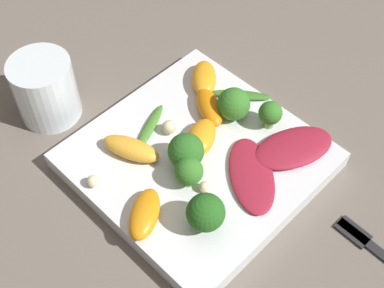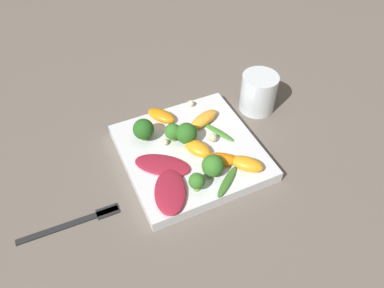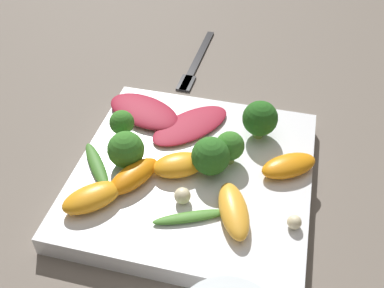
% 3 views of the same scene
% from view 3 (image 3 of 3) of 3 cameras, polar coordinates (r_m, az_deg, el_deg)
% --- Properties ---
extents(ground_plane, '(2.40, 2.40, 0.00)m').
position_cam_3_polar(ground_plane, '(0.53, 0.19, -5.02)').
color(ground_plane, '#6B6056').
extents(plate, '(0.26, 0.26, 0.02)m').
position_cam_3_polar(plate, '(0.52, 0.19, -4.11)').
color(plate, white).
rests_on(plate, ground_plane).
extents(fork, '(0.02, 0.18, 0.01)m').
position_cam_3_polar(fork, '(0.71, 0.32, 10.00)').
color(fork, '#262628').
rests_on(fork, ground_plane).
extents(radicchio_leaf_0, '(0.12, 0.09, 0.01)m').
position_cam_3_polar(radicchio_leaf_0, '(0.58, -6.15, 4.18)').
color(radicchio_leaf_0, maroon).
rests_on(radicchio_leaf_0, plate).
extents(radicchio_leaf_1, '(0.11, 0.12, 0.01)m').
position_cam_3_polar(radicchio_leaf_1, '(0.56, -0.19, 2.39)').
color(radicchio_leaf_1, maroon).
rests_on(radicchio_leaf_1, plate).
extents(orange_segment_0, '(0.05, 0.08, 0.02)m').
position_cam_3_polar(orange_segment_0, '(0.46, 5.31, -8.40)').
color(orange_segment_0, '#FCAD33').
rests_on(orange_segment_0, plate).
extents(orange_segment_1, '(0.07, 0.07, 0.02)m').
position_cam_3_polar(orange_segment_1, '(0.48, -12.60, -6.66)').
color(orange_segment_1, orange).
rests_on(orange_segment_1, plate).
extents(orange_segment_2, '(0.07, 0.06, 0.02)m').
position_cam_3_polar(orange_segment_2, '(0.50, -1.67, -2.68)').
color(orange_segment_2, orange).
rests_on(orange_segment_2, plate).
extents(orange_segment_3, '(0.07, 0.06, 0.02)m').
position_cam_3_polar(orange_segment_3, '(0.51, 12.18, -2.71)').
color(orange_segment_3, orange).
rests_on(orange_segment_3, plate).
extents(orange_segment_4, '(0.06, 0.07, 0.02)m').
position_cam_3_polar(orange_segment_4, '(0.49, -7.44, -4.05)').
color(orange_segment_4, orange).
rests_on(orange_segment_4, plate).
extents(broccoli_floret_0, '(0.04, 0.04, 0.04)m').
position_cam_3_polar(broccoli_floret_0, '(0.50, -8.40, -0.73)').
color(broccoli_floret_0, '#84AD5B').
rests_on(broccoli_floret_0, plate).
extents(broccoli_floret_1, '(0.03, 0.03, 0.04)m').
position_cam_3_polar(broccoli_floret_1, '(0.54, -8.89, 2.59)').
color(broccoli_floret_1, '#84AD5B').
rests_on(broccoli_floret_1, plate).
extents(broccoli_floret_2, '(0.04, 0.04, 0.05)m').
position_cam_3_polar(broccoli_floret_2, '(0.54, 8.64, 3.19)').
color(broccoli_floret_2, '#7A9E51').
rests_on(broccoli_floret_2, plate).
extents(broccoli_floret_3, '(0.03, 0.03, 0.04)m').
position_cam_3_polar(broccoli_floret_3, '(0.50, 4.82, -0.32)').
color(broccoli_floret_3, '#84AD5B').
rests_on(broccoli_floret_3, plate).
extents(broccoli_floret_4, '(0.04, 0.04, 0.05)m').
position_cam_3_polar(broccoli_floret_4, '(0.49, 2.35, -1.66)').
color(broccoli_floret_4, '#84AD5B').
rests_on(broccoli_floret_4, plate).
extents(arugula_sprig_0, '(0.06, 0.07, 0.01)m').
position_cam_3_polar(arugula_sprig_0, '(0.52, -12.00, -2.67)').
color(arugula_sprig_0, '#3D7528').
rests_on(arugula_sprig_0, plate).
extents(arugula_sprig_1, '(0.08, 0.04, 0.01)m').
position_cam_3_polar(arugula_sprig_1, '(0.46, -0.23, -9.25)').
color(arugula_sprig_1, '#47842D').
rests_on(arugula_sprig_1, plate).
extents(macadamia_nut_0, '(0.01, 0.01, 0.01)m').
position_cam_3_polar(macadamia_nut_0, '(0.53, 4.53, -0.08)').
color(macadamia_nut_0, beige).
rests_on(macadamia_nut_0, plate).
extents(macadamia_nut_1, '(0.01, 0.01, 0.01)m').
position_cam_3_polar(macadamia_nut_1, '(0.46, 12.86, -9.65)').
color(macadamia_nut_1, beige).
rests_on(macadamia_nut_1, plate).
extents(macadamia_nut_2, '(0.02, 0.02, 0.02)m').
position_cam_3_polar(macadamia_nut_2, '(0.47, -1.25, -6.58)').
color(macadamia_nut_2, beige).
rests_on(macadamia_nut_2, plate).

